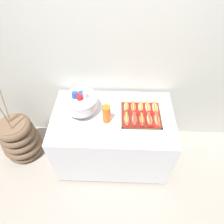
{
  "coord_description": "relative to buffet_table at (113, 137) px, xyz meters",
  "views": [
    {
      "loc": [
        0.04,
        -1.34,
        2.34
      ],
      "look_at": [
        -0.01,
        0.03,
        0.81
      ],
      "focal_mm": 32.26,
      "sensor_mm": 36.0,
      "label": 1
    }
  ],
  "objects": [
    {
      "name": "punch_bowl",
      "position": [
        -0.32,
        0.06,
        0.51
      ],
      "size": [
        0.34,
        0.34,
        0.26
      ],
      "color": "silver",
      "rests_on": "buffet_table"
    },
    {
      "name": "hot_dog_9",
      "position": [
        0.44,
        0.11,
        0.4
      ],
      "size": [
        0.07,
        0.18,
        0.06
      ],
      "color": "red",
      "rests_on": "serving_tray"
    },
    {
      "name": "ground_plane",
      "position": [
        0.0,
        0.0,
        -0.41
      ],
      "size": [
        10.0,
        10.0,
        0.0
      ],
      "primitive_type": "plane",
      "color": "gray"
    },
    {
      "name": "back_wall",
      "position": [
        0.0,
        0.47,
        0.89
      ],
      "size": [
        6.0,
        0.1,
        2.6
      ],
      "primitive_type": "cube",
      "color": "beige",
      "rests_on": "ground_plane"
    },
    {
      "name": "hot_dog_8",
      "position": [
        0.36,
        0.1,
        0.4
      ],
      "size": [
        0.08,
        0.16,
        0.06
      ],
      "color": "red",
      "rests_on": "serving_tray"
    },
    {
      "name": "hot_dog_7",
      "position": [
        0.29,
        0.1,
        0.4
      ],
      "size": [
        0.07,
        0.16,
        0.06
      ],
      "color": "red",
      "rests_on": "serving_tray"
    },
    {
      "name": "hot_dog_4",
      "position": [
        0.44,
        -0.06,
        0.4
      ],
      "size": [
        0.06,
        0.17,
        0.06
      ],
      "color": "red",
      "rests_on": "serving_tray"
    },
    {
      "name": "hot_dog_0",
      "position": [
        0.14,
        -0.06,
        0.41
      ],
      "size": [
        0.07,
        0.17,
        0.06
      ],
      "color": "red",
      "rests_on": "serving_tray"
    },
    {
      "name": "buffet_table",
      "position": [
        0.0,
        0.0,
        0.0
      ],
      "size": [
        1.26,
        0.76,
        0.78
      ],
      "color": "silver",
      "rests_on": "ground_plane"
    },
    {
      "name": "hot_dog_1",
      "position": [
        0.21,
        -0.06,
        0.41
      ],
      "size": [
        0.06,
        0.16,
        0.06
      ],
      "color": "#B21414",
      "rests_on": "serving_tray"
    },
    {
      "name": "hot_dog_5",
      "position": [
        0.14,
        0.1,
        0.4
      ],
      "size": [
        0.06,
        0.16,
        0.06
      ],
      "color": "red",
      "rests_on": "serving_tray"
    },
    {
      "name": "hot_dog_6",
      "position": [
        0.21,
        0.1,
        0.4
      ],
      "size": [
        0.06,
        0.17,
        0.06
      ],
      "color": "red",
      "rests_on": "serving_tray"
    },
    {
      "name": "hot_dog_3",
      "position": [
        0.36,
        -0.06,
        0.4
      ],
      "size": [
        0.07,
        0.16,
        0.06
      ],
      "color": "#B21414",
      "rests_on": "serving_tray"
    },
    {
      "name": "cup_stack",
      "position": [
        -0.06,
        -0.06,
        0.47
      ],
      "size": [
        0.08,
        0.08,
        0.2
      ],
      "color": "#EA5B19",
      "rests_on": "buffet_table"
    },
    {
      "name": "floor_vase",
      "position": [
        -1.15,
        0.03,
        -0.14
      ],
      "size": [
        0.47,
        0.47,
        1.15
      ],
      "color": "brown",
      "rests_on": "ground_plane"
    },
    {
      "name": "serving_tray",
      "position": [
        0.29,
        0.02,
        0.37
      ],
      "size": [
        0.41,
        0.36,
        0.01
      ],
      "color": "#472B19",
      "rests_on": "buffet_table"
    },
    {
      "name": "hot_dog_2",
      "position": [
        0.29,
        -0.06,
        0.4
      ],
      "size": [
        0.06,
        0.16,
        0.06
      ],
      "color": "#B21414",
      "rests_on": "serving_tray"
    }
  ]
}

